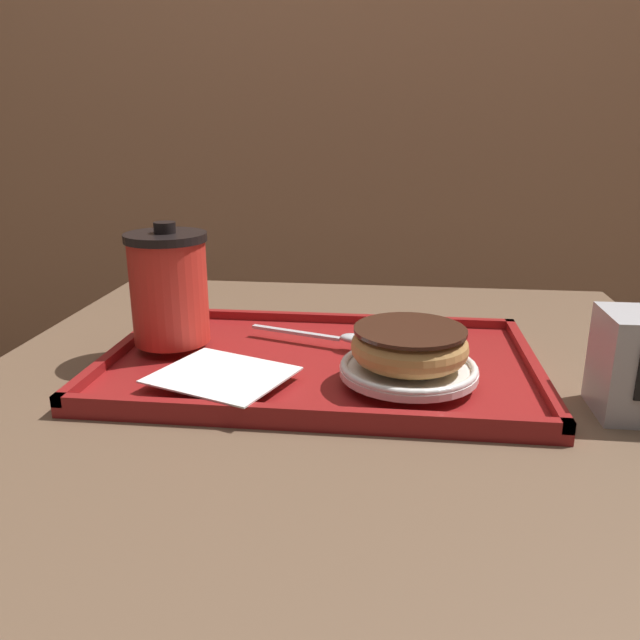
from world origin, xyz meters
name	(u,v)px	position (x,y,z in m)	size (l,w,h in m)	color
wall_behind	(376,47)	(0.00, 1.10, 1.20)	(8.00, 0.05, 2.40)	#9E6B4C
cafe_table	(336,504)	(0.00, 0.00, 0.54)	(0.88, 0.89, 0.72)	brown
serving_tray	(320,364)	(-0.02, 0.02, 0.73)	(0.51, 0.33, 0.02)	maroon
napkin_paper	(222,375)	(-0.12, -0.07, 0.74)	(0.17, 0.16, 0.00)	white
coffee_cup_front	(169,287)	(-0.21, 0.03, 0.81)	(0.10, 0.10, 0.15)	red
plate_with_chocolate_donut	(408,369)	(0.08, -0.04, 0.75)	(0.15, 0.15, 0.01)	white
donut_chocolate_glazed	(409,345)	(0.08, -0.04, 0.78)	(0.13, 0.13, 0.04)	tan
spoon	(334,336)	(-0.01, 0.06, 0.75)	(0.16, 0.06, 0.01)	silver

